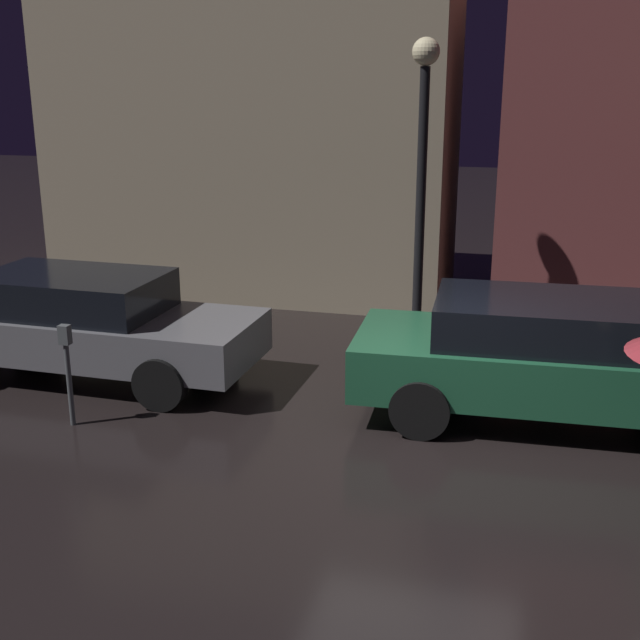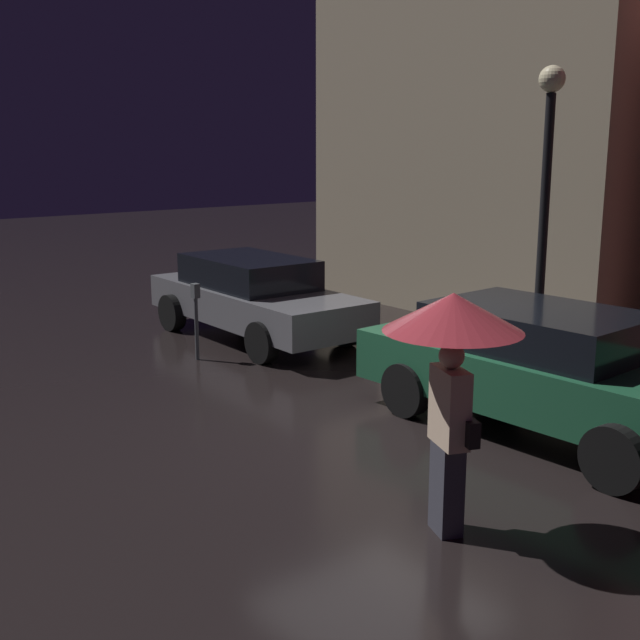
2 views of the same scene
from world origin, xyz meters
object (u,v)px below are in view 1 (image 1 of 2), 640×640
Objects in this scene: parked_car_grey at (84,322)px; street_lamp_near at (423,148)px; parked_car_green at (551,356)px; parking_meter at (68,364)px.

street_lamp_near is (4.06, 2.41, 2.15)m from parked_car_grey.
parked_car_green is (5.91, 0.04, 0.03)m from parked_car_grey.
street_lamp_near is at bearing 49.15° from parking_meter.
parking_meter is (0.67, -1.51, 0.01)m from parked_car_grey.
street_lamp_near is (3.39, 3.92, 2.14)m from parking_meter.
parked_car_green is 1.06× the size of street_lamp_near.
parked_car_grey is at bearing -149.29° from street_lamp_near.
street_lamp_near reaches higher than parking_meter.
parked_car_grey is 1.65m from parking_meter.
parked_car_grey is 5.91m from parked_car_green.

